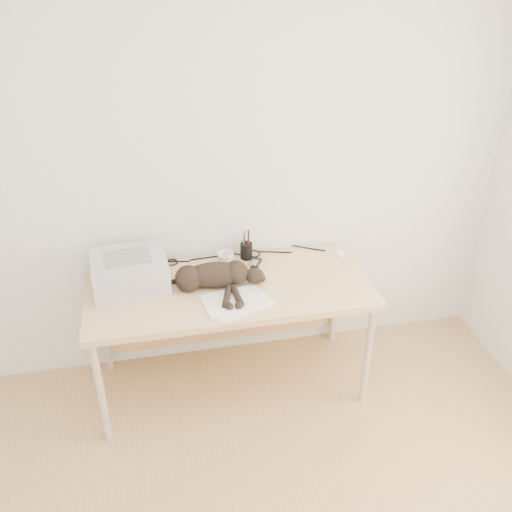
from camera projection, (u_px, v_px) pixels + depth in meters
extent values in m
plane|color=white|center=(217.00, 169.00, 3.22)|extent=(3.50, 0.00, 3.50)
cube|color=tan|center=(229.00, 289.00, 3.22)|extent=(1.60, 0.70, 0.04)
cylinder|color=silver|center=(101.00, 393.00, 3.03)|extent=(0.04, 0.04, 0.70)
cylinder|color=silver|center=(368.00, 356.00, 3.28)|extent=(0.04, 0.04, 0.70)
cylinder|color=silver|center=(104.00, 325.00, 3.53)|extent=(0.04, 0.04, 0.70)
cylinder|color=silver|center=(335.00, 297.00, 3.79)|extent=(0.04, 0.04, 0.70)
cube|color=tan|center=(222.00, 302.00, 3.66)|extent=(1.48, 0.02, 0.60)
cube|color=#A3A3A8|center=(130.00, 272.00, 3.16)|extent=(0.43, 0.38, 0.18)
cube|color=black|center=(130.00, 271.00, 3.16)|extent=(0.35, 0.05, 0.11)
cube|color=gray|center=(128.00, 257.00, 3.11)|extent=(0.26, 0.19, 0.01)
cube|color=white|center=(240.00, 303.00, 3.06)|extent=(0.39, 0.33, 0.00)
cube|color=white|center=(234.00, 301.00, 3.07)|extent=(0.36, 0.28, 0.00)
ellipsoid|color=black|center=(214.00, 275.00, 3.17)|extent=(0.36, 0.17, 0.15)
sphere|color=black|center=(189.00, 279.00, 3.15)|extent=(0.15, 0.15, 0.15)
ellipsoid|color=black|center=(255.00, 276.00, 3.20)|extent=(0.11, 0.10, 0.09)
cone|color=black|center=(253.00, 266.00, 3.22)|extent=(0.04, 0.05, 0.05)
cone|color=black|center=(257.00, 267.00, 3.22)|extent=(0.04, 0.05, 0.05)
cylinder|color=black|center=(227.00, 295.00, 3.09)|extent=(0.05, 0.20, 0.04)
cylinder|color=black|center=(237.00, 295.00, 3.10)|extent=(0.05, 0.20, 0.04)
cylinder|color=black|center=(164.00, 284.00, 3.20)|extent=(0.22, 0.04, 0.03)
imported|color=silver|center=(226.00, 260.00, 3.36)|extent=(0.12, 0.12, 0.09)
cylinder|color=black|center=(246.00, 251.00, 3.44)|extent=(0.07, 0.07, 0.10)
cylinder|color=#990C0C|center=(244.00, 241.00, 3.40)|extent=(0.01, 0.01, 0.14)
cylinder|color=navy|center=(248.00, 240.00, 3.42)|extent=(0.01, 0.01, 0.14)
cylinder|color=black|center=(247.00, 242.00, 3.40)|extent=(0.01, 0.01, 0.14)
cube|color=gray|center=(221.00, 262.00, 3.41)|extent=(0.08, 0.17, 0.02)
cube|color=black|center=(253.00, 266.00, 3.36)|extent=(0.14, 0.18, 0.02)
ellipsoid|color=white|center=(339.00, 252.00, 3.50)|extent=(0.06, 0.10, 0.03)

